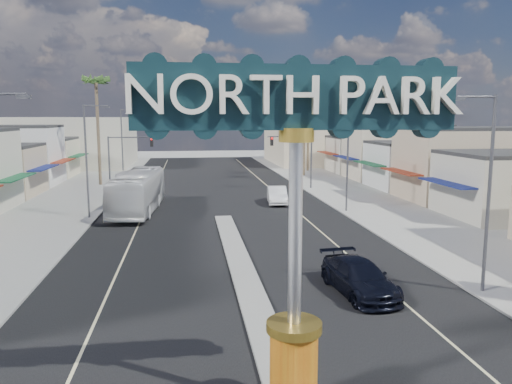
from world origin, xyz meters
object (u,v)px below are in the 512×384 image
object	(u,v)px
traffic_signal_left	(126,153)
streetlight_l_mid	(88,155)
traffic_signal_right	(295,151)
car_parked_right	(277,195)
streetlight_r_near	(486,184)
palm_right_mid	(305,98)
gateway_sign	(296,200)
palm_left_far	(96,87)
streetlight_r_far	(292,141)
suv_right	(359,277)
palm_right_far	(309,87)
city_bus	(138,191)
streetlight_l_far	(123,142)
streetlight_r_mid	(346,153)

from	to	relation	value
traffic_signal_left	streetlight_l_mid	world-z (taller)	streetlight_l_mid
traffic_signal_right	car_parked_right	size ratio (longest dim) A/B	1.24
streetlight_l_mid	car_parked_right	distance (m)	17.23
traffic_signal_left	traffic_signal_right	distance (m)	18.37
streetlight_r_near	palm_right_mid	size ratio (longest dim) A/B	0.74
gateway_sign	palm_left_far	world-z (taller)	palm_left_far
streetlight_l_mid	streetlight_r_far	distance (m)	30.32
traffic_signal_left	traffic_signal_right	bearing A→B (deg)	0.00
traffic_signal_right	palm_left_far	world-z (taller)	palm_left_far
suv_right	gateway_sign	bearing A→B (deg)	-125.80
car_parked_right	suv_right	bearing A→B (deg)	-85.16
gateway_sign	palm_right_far	distance (m)	62.20
car_parked_right	city_bus	xyz separation A→B (m)	(-12.50, -2.34, 0.96)
streetlight_l_mid	palm_right_far	world-z (taller)	palm_right_far
traffic_signal_left	streetlight_r_near	bearing A→B (deg)	-60.01
suv_right	streetlight_l_far	bearing A→B (deg)	104.06
traffic_signal_right	streetlight_r_near	size ratio (longest dim) A/B	0.67
gateway_sign	streetlight_r_mid	world-z (taller)	gateway_sign
streetlight_r_near	streetlight_r_mid	size ratio (longest dim) A/B	1.00
streetlight_r_far	suv_right	distance (m)	41.85
palm_left_far	streetlight_l_far	bearing A→B (deg)	37.92
gateway_sign	car_parked_right	world-z (taller)	gateway_sign
palm_right_mid	palm_right_far	distance (m)	6.57
city_bus	palm_left_far	bearing A→B (deg)	113.33
suv_right	streetlight_r_mid	bearing A→B (deg)	67.71
streetlight_r_near	car_parked_right	bearing A→B (deg)	101.18
streetlight_r_near	suv_right	size ratio (longest dim) A/B	1.69
streetlight_r_far	city_bus	world-z (taller)	streetlight_r_far
gateway_sign	car_parked_right	xyz separation A→B (m)	(5.50, 32.99, -5.13)
car_parked_right	streetlight_r_far	bearing A→B (deg)	80.02
palm_left_far	suv_right	world-z (taller)	palm_left_far
streetlight_l_far	streetlight_r_far	xyz separation A→B (m)	(20.87, 0.00, 0.00)
streetlight_l_far	city_bus	distance (m)	19.95
streetlight_r_far	streetlight_l_mid	bearing A→B (deg)	-133.48
gateway_sign	traffic_signal_right	bearing A→B (deg)	77.67
streetlight_l_mid	suv_right	distance (m)	25.02
streetlight_r_far	palm_right_far	size ratio (longest dim) A/B	0.64
streetlight_r_far	palm_right_far	distance (m)	13.21
streetlight_r_far	palm_left_far	xyz separation A→B (m)	(-23.43, -2.00, 6.43)
suv_right	car_parked_right	distance (m)	24.24
traffic_signal_left	car_parked_right	xyz separation A→B (m)	(14.68, -9.03, -3.48)
traffic_signal_right	streetlight_l_far	xyz separation A→B (m)	(-19.62, 8.01, 0.79)
palm_left_far	city_bus	size ratio (longest dim) A/B	1.04
streetlight_l_mid	streetlight_l_far	bearing A→B (deg)	90.00
traffic_signal_left	streetlight_r_near	distance (m)	39.26
car_parked_right	traffic_signal_left	bearing A→B (deg)	154.60
palm_right_far	city_bus	size ratio (longest dim) A/B	1.12
gateway_sign	streetlight_r_far	distance (m)	51.10
streetlight_r_near	palm_right_mid	xyz separation A→B (m)	(2.57, 46.00, 5.54)
streetlight_l_mid	streetlight_l_far	world-z (taller)	same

